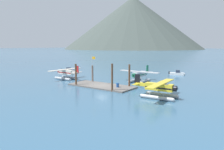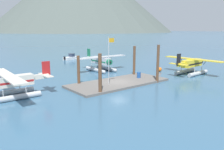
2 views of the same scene
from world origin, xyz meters
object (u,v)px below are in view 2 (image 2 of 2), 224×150
at_px(seaplane_silver_bow_right, 101,62).
at_px(boat_white_open_north, 71,57).
at_px(fuel_drum, 139,75).
at_px(seaplane_yellow_stbd_aft, 192,65).
at_px(flagpole, 109,56).
at_px(mooring_buoy, 160,69).
at_px(seaplane_cream_port_fwd, 11,84).

distance_m(seaplane_silver_bow_right, boat_white_open_north, 18.21).
relative_size(fuel_drum, seaplane_yellow_stbd_aft, 0.08).
bearing_deg(seaplane_silver_bow_right, fuel_drum, -89.23).
height_order(flagpole, mooring_buoy, flagpole).
bearing_deg(seaplane_cream_port_fwd, flagpole, -14.11).
height_order(seaplane_yellow_stbd_aft, boat_white_open_north, seaplane_yellow_stbd_aft).
bearing_deg(fuel_drum, mooring_buoy, 17.83).
bearing_deg(boat_white_open_north, mooring_buoy, -79.54).
xyz_separation_m(fuel_drum, boat_white_open_north, (3.37, 27.69, -0.25)).
bearing_deg(mooring_buoy, seaplane_yellow_stbd_aft, -65.70).
bearing_deg(flagpole, fuel_drum, 6.07).
height_order(flagpole, seaplane_cream_port_fwd, flagpole).
xyz_separation_m(fuel_drum, mooring_buoy, (8.00, 2.57, -0.36)).
relative_size(mooring_buoy, seaplane_silver_bow_right, 0.07).
distance_m(mooring_buoy, boat_white_open_north, 25.54).
distance_m(seaplane_cream_port_fwd, boat_white_open_north, 33.24).
xyz_separation_m(mooring_buoy, boat_white_open_north, (-4.63, 25.12, 0.11)).
xyz_separation_m(mooring_buoy, seaplane_silver_bow_right, (-8.13, 7.28, 1.20)).
bearing_deg(mooring_buoy, boat_white_open_north, 100.46).
distance_m(seaplane_yellow_stbd_aft, seaplane_silver_bow_right, 16.18).
bearing_deg(seaplane_silver_bow_right, mooring_buoy, -41.82).
bearing_deg(flagpole, seaplane_silver_bow_right, 59.81).
distance_m(seaplane_yellow_stbd_aft, boat_white_open_north, 31.01).
height_order(fuel_drum, seaplane_yellow_stbd_aft, seaplane_yellow_stbd_aft).
xyz_separation_m(seaplane_yellow_stbd_aft, boat_white_open_north, (-6.93, 30.21, -1.09)).
height_order(mooring_buoy, seaplane_silver_bow_right, seaplane_silver_bow_right).
relative_size(fuel_drum, seaplane_silver_bow_right, 0.08).
height_order(mooring_buoy, boat_white_open_north, boat_white_open_north).
bearing_deg(seaplane_yellow_stbd_aft, flagpole, 173.61).
xyz_separation_m(fuel_drum, seaplane_silver_bow_right, (-0.13, 9.85, 0.84)).
distance_m(mooring_buoy, seaplane_cream_port_fwd, 26.10).
height_order(flagpole, boat_white_open_north, flagpole).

